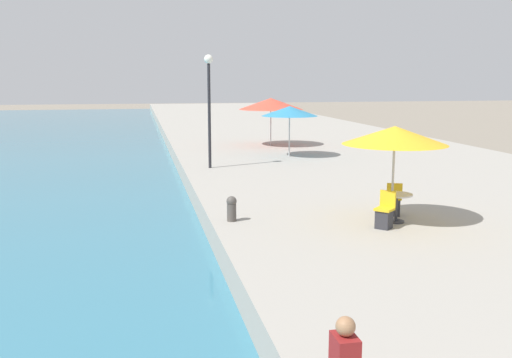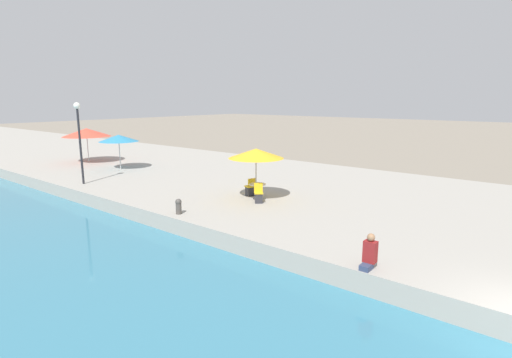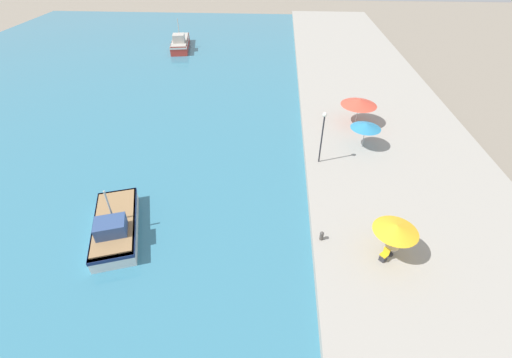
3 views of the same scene
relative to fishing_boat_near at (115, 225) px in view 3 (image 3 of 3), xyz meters
The scene contains 12 objects.
water_basin 28.25m from the fishing_boat_near, 121.75° to the left, with size 56.00×90.00×0.04m.
quay_promenade 31.99m from the fishing_boat_near, 48.64° to the left, with size 16.00×90.00×0.72m.
fishing_boat_near is the anchor object (origin of this frame).
fishing_boat_mid 42.28m from the fishing_boat_near, 97.94° to the left, with size 4.14×9.33×4.56m.
cafe_umbrella_pink 17.83m from the fishing_boat_near, ahead, with size 2.62×2.62×2.46m.
cafe_umbrella_white 21.59m from the fishing_boat_near, 31.60° to the left, with size 2.62×2.62×2.36m.
cafe_umbrella_striped 24.42m from the fishing_boat_near, 40.57° to the left, with size 3.49×3.49×2.58m.
cafe_table 17.82m from the fishing_boat_near, ahead, with size 0.80×0.80×0.74m.
cafe_chair_left 18.02m from the fishing_boat_near, ahead, with size 0.52×0.54×0.91m.
cafe_chair_right 17.33m from the fishing_boat_near, ahead, with size 0.59×0.59×0.91m.
mooring_bollard 13.69m from the fishing_boat_near, ahead, with size 0.26×0.26×0.65m.
lamppost 16.92m from the fishing_boat_near, 31.17° to the left, with size 0.36×0.36×4.56m.
Camera 3 is at (-2.63, -2.73, 17.08)m, focal length 24.00 mm.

